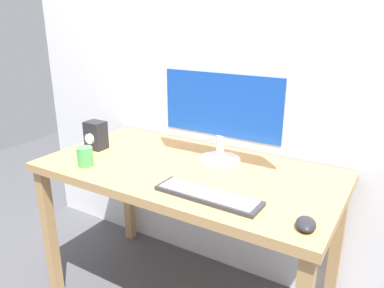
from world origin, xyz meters
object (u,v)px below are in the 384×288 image
(monitor, at_px, (222,111))
(coffee_mug, at_px, (85,157))
(mouse, at_px, (306,224))
(keyboard_primary, at_px, (208,195))
(audio_controller, at_px, (96,135))
(desk, at_px, (187,184))

(monitor, bearing_deg, coffee_mug, -142.94)
(mouse, height_order, coffee_mug, coffee_mug)
(mouse, relative_size, coffee_mug, 1.05)
(keyboard_primary, bearing_deg, monitor, 110.12)
(keyboard_primary, relative_size, audio_controller, 2.93)
(coffee_mug, bearing_deg, mouse, -0.70)
(desk, height_order, keyboard_primary, keyboard_primary)
(desk, bearing_deg, keyboard_primary, -42.97)
(desk, bearing_deg, mouse, -21.22)
(monitor, xyz_separation_m, audio_controller, (-0.64, -0.18, -0.17))
(monitor, xyz_separation_m, coffee_mug, (-0.51, -0.38, -0.20))
(desk, bearing_deg, audio_controller, -177.57)
(coffee_mug, bearing_deg, keyboard_primary, 1.06)
(keyboard_primary, xyz_separation_m, audio_controller, (-0.77, 0.19, 0.06))
(mouse, xyz_separation_m, coffee_mug, (-1.02, 0.01, 0.03))
(monitor, distance_m, keyboard_primary, 0.46)
(monitor, bearing_deg, audio_controller, -163.93)
(monitor, bearing_deg, mouse, -37.48)
(desk, height_order, mouse, mouse)
(keyboard_primary, bearing_deg, desk, 137.03)
(mouse, bearing_deg, monitor, 127.41)
(desk, bearing_deg, monitor, 60.56)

